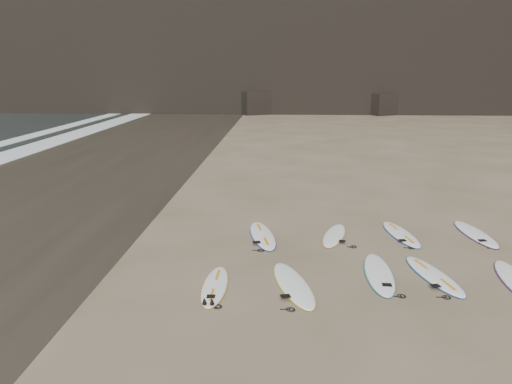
% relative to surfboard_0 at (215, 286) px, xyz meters
% --- Properties ---
extents(ground, '(240.00, 240.00, 0.00)m').
position_rel_surfboard_0_xyz_m(ground, '(4.26, 0.90, -0.04)').
color(ground, '#897559').
rests_on(ground, ground).
extents(wet_sand, '(12.00, 200.00, 0.01)m').
position_rel_surfboard_0_xyz_m(wet_sand, '(-8.74, 10.90, -0.04)').
color(wet_sand, '#383026').
rests_on(wet_sand, ground).
extents(surfboard_0, '(0.56, 2.27, 0.08)m').
position_rel_surfboard_0_xyz_m(surfboard_0, '(0.00, 0.00, 0.00)').
color(surfboard_0, white).
rests_on(surfboard_0, ground).
extents(surfboard_1, '(1.28, 2.73, 0.10)m').
position_rel_surfboard_0_xyz_m(surfboard_1, '(1.81, 0.16, 0.01)').
color(surfboard_1, white).
rests_on(surfboard_1, ground).
extents(surfboard_2, '(0.77, 2.69, 0.10)m').
position_rel_surfboard_0_xyz_m(surfboard_2, '(3.91, 0.89, 0.01)').
color(surfboard_2, white).
rests_on(surfboard_2, ground).
extents(surfboard_3, '(1.17, 2.61, 0.09)m').
position_rel_surfboard_0_xyz_m(surfboard_3, '(5.21, 0.85, 0.00)').
color(surfboard_3, white).
rests_on(surfboard_3, ground).
extents(surfboard_5, '(1.15, 2.74, 0.10)m').
position_rel_surfboard_0_xyz_m(surfboard_5, '(0.96, 3.63, 0.01)').
color(surfboard_5, white).
rests_on(surfboard_5, ground).
extents(surfboard_6, '(1.13, 2.36, 0.08)m').
position_rel_surfboard_0_xyz_m(surfboard_6, '(3.11, 3.76, 0.00)').
color(surfboard_6, white).
rests_on(surfboard_6, ground).
extents(surfboard_7, '(1.00, 2.57, 0.09)m').
position_rel_surfboard_0_xyz_m(surfboard_7, '(5.14, 3.97, 0.00)').
color(surfboard_7, white).
rests_on(surfboard_7, ground).
extents(surfboard_8, '(0.86, 2.65, 0.09)m').
position_rel_surfboard_0_xyz_m(surfboard_8, '(7.39, 4.10, 0.01)').
color(surfboard_8, white).
rests_on(surfboard_8, ground).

